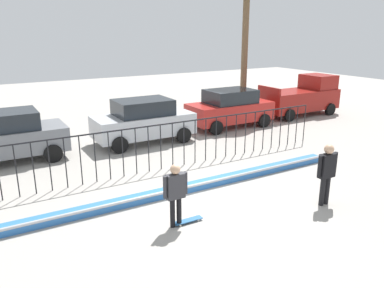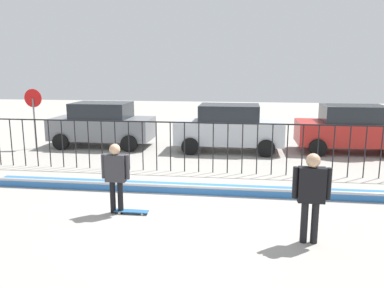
% 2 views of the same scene
% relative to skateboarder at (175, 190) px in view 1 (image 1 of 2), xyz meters
% --- Properties ---
extents(ground_plane, '(60.00, 60.00, 0.00)m').
position_rel_skateboarder_xyz_m(ground_plane, '(1.47, 0.73, -0.99)').
color(ground_plane, '#9E9991').
extents(bowl_coping_ledge, '(11.00, 0.40, 0.27)m').
position_rel_skateboarder_xyz_m(bowl_coping_ledge, '(1.47, 1.73, -0.87)').
color(bowl_coping_ledge, '#2D6BB7').
rests_on(bowl_coping_ledge, ground).
extents(perimeter_fence, '(14.04, 0.04, 1.65)m').
position_rel_skateboarder_xyz_m(perimeter_fence, '(1.47, 3.89, 0.03)').
color(perimeter_fence, black).
rests_on(perimeter_fence, ground).
extents(skateboarder, '(0.67, 0.25, 1.66)m').
position_rel_skateboarder_xyz_m(skateboarder, '(0.00, 0.00, 0.00)').
color(skateboarder, black).
rests_on(skateboarder, ground).
extents(skateboard, '(0.80, 0.20, 0.07)m').
position_rel_skateboarder_xyz_m(skateboard, '(0.35, -0.00, -0.93)').
color(skateboard, '#26598C').
rests_on(skateboard, ground).
extents(camera_operator, '(0.72, 0.27, 1.78)m').
position_rel_skateboarder_xyz_m(camera_operator, '(4.21, -1.02, 0.08)').
color(camera_operator, black).
rests_on(camera_operator, ground).
extents(parked_car_gray, '(4.30, 2.12, 1.90)m').
position_rel_skateboarder_xyz_m(parked_car_gray, '(-3.15, 7.55, -0.02)').
color(parked_car_gray, slate).
rests_on(parked_car_gray, ground).
extents(parked_car_silver, '(4.30, 2.12, 1.90)m').
position_rel_skateboarder_xyz_m(parked_car_silver, '(2.31, 7.33, -0.02)').
color(parked_car_silver, '#B7BABF').
rests_on(parked_car_silver, ground).
extents(parked_car_red, '(4.30, 2.12, 1.90)m').
position_rel_skateboarder_xyz_m(parked_car_red, '(7.19, 7.70, -0.02)').
color(parked_car_red, '#B2231E').
rests_on(parked_car_red, ground).
extents(pickup_truck, '(4.70, 2.12, 2.24)m').
position_rel_skateboarder_xyz_m(pickup_truck, '(12.49, 7.97, 0.04)').
color(pickup_truck, maroon).
rests_on(pickup_truck, ground).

